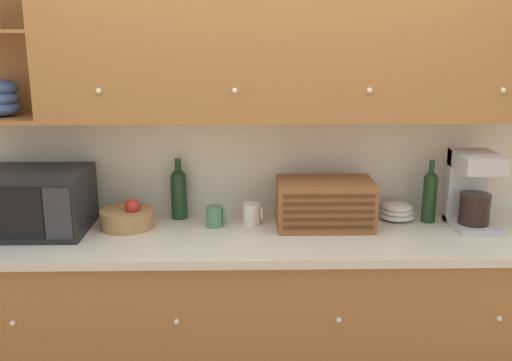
# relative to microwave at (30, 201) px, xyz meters

# --- Properties ---
(wall_back) EXTENTS (5.30, 0.06, 2.60)m
(wall_back) POSITION_rel_microwave_xyz_m (1.11, 0.30, 0.20)
(wall_back) COLOR beige
(wall_back) RESTS_ON ground_plane
(counter_unit) EXTENTS (2.92, 0.69, 0.95)m
(counter_unit) POSITION_rel_microwave_xyz_m (1.11, -0.06, -0.63)
(counter_unit) COLOR #A36B38
(counter_unit) RESTS_ON ground_plane
(backsplash_panel) EXTENTS (2.90, 0.01, 0.54)m
(backsplash_panel) POSITION_rel_microwave_xyz_m (1.11, 0.27, 0.12)
(backsplash_panel) COLOR silver
(backsplash_panel) RESTS_ON counter_unit
(upper_cabinets) EXTENTS (2.90, 0.36, 0.88)m
(upper_cabinets) POSITION_rel_microwave_xyz_m (1.28, 0.11, 0.82)
(upper_cabinets) COLOR #A36B38
(upper_cabinets) RESTS_ON backsplash_panel
(microwave) EXTENTS (0.56, 0.42, 0.31)m
(microwave) POSITION_rel_microwave_xyz_m (0.00, 0.00, 0.00)
(microwave) COLOR black
(microwave) RESTS_ON counter_unit
(fruit_basket) EXTENTS (0.27, 0.27, 0.15)m
(fruit_basket) POSITION_rel_microwave_xyz_m (0.46, 0.04, -0.10)
(fruit_basket) COLOR #A87F4C
(fruit_basket) RESTS_ON counter_unit
(second_wine_bottle) EXTENTS (0.08, 0.08, 0.32)m
(second_wine_bottle) POSITION_rel_microwave_xyz_m (0.71, 0.19, -0.01)
(second_wine_bottle) COLOR #19381E
(second_wine_bottle) RESTS_ON counter_unit
(mug) EXTENTS (0.10, 0.08, 0.11)m
(mug) POSITION_rel_microwave_xyz_m (0.91, 0.05, -0.10)
(mug) COLOR #4C845B
(mug) RESTS_ON counter_unit
(mug_blue_second) EXTENTS (0.10, 0.09, 0.11)m
(mug_blue_second) POSITION_rel_microwave_xyz_m (1.09, 0.09, -0.10)
(mug_blue_second) COLOR silver
(mug_blue_second) RESTS_ON counter_unit
(bread_box) EXTENTS (0.48, 0.28, 0.24)m
(bread_box) POSITION_rel_microwave_xyz_m (1.46, 0.04, -0.03)
(bread_box) COLOR brown
(bread_box) RESTS_ON counter_unit
(bowl_stack_on_counter) EXTENTS (0.18, 0.18, 0.09)m
(bowl_stack_on_counter) POSITION_rel_microwave_xyz_m (1.85, 0.14, -0.11)
(bowl_stack_on_counter) COLOR silver
(bowl_stack_on_counter) RESTS_ON counter_unit
(wine_bottle) EXTENTS (0.07, 0.07, 0.33)m
(wine_bottle) POSITION_rel_microwave_xyz_m (2.01, 0.11, -0.01)
(wine_bottle) COLOR #19381E
(wine_bottle) RESTS_ON counter_unit
(coffee_maker) EXTENTS (0.20, 0.28, 0.38)m
(coffee_maker) POSITION_rel_microwave_xyz_m (2.20, 0.04, 0.05)
(coffee_maker) COLOR #B7B7BC
(coffee_maker) RESTS_ON counter_unit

